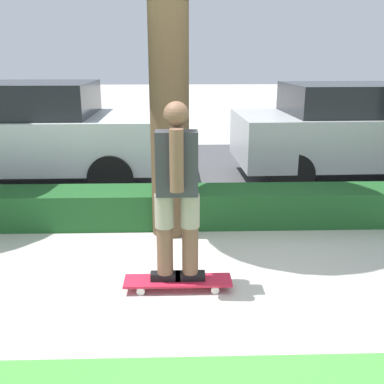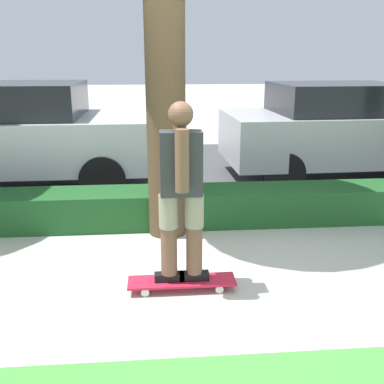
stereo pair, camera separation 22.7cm
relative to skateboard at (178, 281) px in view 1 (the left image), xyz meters
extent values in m
plane|color=#BCB7AD|center=(0.24, 0.04, -0.07)|extent=(60.00, 60.00, 0.00)
cube|color=#474749|center=(0.24, 4.24, -0.07)|extent=(15.92, 5.00, 0.01)
cube|color=#1E5123|center=(0.24, 1.64, 0.14)|extent=(15.92, 0.60, 0.43)
cube|color=red|center=(0.00, 0.00, 0.01)|extent=(0.95, 0.24, 0.02)
cylinder|color=silver|center=(0.32, -0.09, -0.04)|extent=(0.07, 0.04, 0.07)
cylinder|color=silver|center=(0.32, 0.09, -0.04)|extent=(0.07, 0.04, 0.07)
cylinder|color=silver|center=(-0.32, -0.09, -0.04)|extent=(0.07, 0.04, 0.07)
cylinder|color=silver|center=(-0.32, 0.09, -0.04)|extent=(0.07, 0.04, 0.07)
cube|color=black|center=(-0.11, 0.00, 0.05)|extent=(0.26, 0.09, 0.07)
cylinder|color=brown|center=(-0.11, 0.00, 0.44)|extent=(0.14, 0.14, 0.72)
cylinder|color=gray|center=(-0.11, 0.00, 0.66)|extent=(0.16, 0.16, 0.29)
cube|color=black|center=(0.11, 0.00, 0.05)|extent=(0.26, 0.09, 0.07)
cylinder|color=brown|center=(0.11, 0.00, 0.44)|extent=(0.14, 0.14, 0.72)
cylinder|color=gray|center=(0.11, 0.00, 0.66)|extent=(0.16, 0.16, 0.29)
cube|color=#333338|center=(0.00, 0.00, 1.07)|extent=(0.34, 0.19, 0.53)
cylinder|color=brown|center=(0.00, -0.14, 1.12)|extent=(0.11, 0.11, 0.50)
cylinder|color=brown|center=(0.00, 0.14, 1.12)|extent=(0.11, 0.11, 0.50)
sphere|color=brown|center=(0.00, 0.00, 1.46)|extent=(0.20, 0.20, 0.20)
cylinder|color=brown|center=(-0.08, 1.36, 1.47)|extent=(0.43, 0.43, 3.09)
cube|color=silver|center=(-2.38, 3.57, 0.63)|extent=(4.64, 2.01, 0.77)
cube|color=black|center=(-2.52, 3.57, 1.27)|extent=(2.42, 1.76, 0.50)
cylinder|color=black|center=(-0.95, 2.67, 0.25)|extent=(0.65, 0.24, 0.65)
cylinder|color=black|center=(-0.95, 4.48, 0.25)|extent=(0.65, 0.24, 0.65)
cube|color=#B7B7BC|center=(2.88, 3.66, 0.62)|extent=(3.86, 1.94, 0.77)
cube|color=black|center=(2.77, 3.66, 1.25)|extent=(2.03, 1.66, 0.48)
cylinder|color=black|center=(1.70, 2.82, 0.24)|extent=(0.63, 0.22, 0.63)
cylinder|color=black|center=(1.70, 4.49, 0.24)|extent=(0.63, 0.22, 0.63)
camera|label=1|loc=(0.01, -3.56, 1.90)|focal=42.00mm
camera|label=2|loc=(-0.21, -3.54, 1.90)|focal=42.00mm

